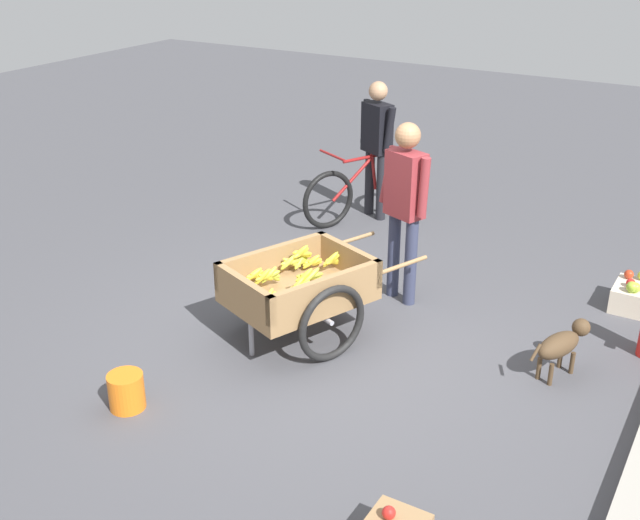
{
  "coord_description": "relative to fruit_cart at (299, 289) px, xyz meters",
  "views": [
    {
      "loc": [
        4.8,
        2.7,
        3.27
      ],
      "look_at": [
        0.0,
        -0.13,
        0.75
      ],
      "focal_mm": 43.78,
      "sensor_mm": 36.0,
      "label": 1
    }
  ],
  "objects": [
    {
      "name": "cyclist_person",
      "position": [
        -2.82,
        -0.73,
        0.49
      ],
      "size": [
        0.33,
        0.52,
        1.56
      ],
      "color": "black",
      "rests_on": "ground"
    },
    {
      "name": "apple_crate",
      "position": [
        -1.95,
        2.28,
        -0.31
      ],
      "size": [
        0.44,
        0.32,
        0.32
      ],
      "color": "beige",
      "rests_on": "ground"
    },
    {
      "name": "ground_plane",
      "position": [
        -0.0,
        0.33,
        -0.44
      ],
      "size": [
        24.0,
        24.0,
        0.0
      ],
      "primitive_type": "plane",
      "color": "#47474C"
    },
    {
      "name": "bicycle",
      "position": [
        -2.69,
        -0.8,
        -0.09
      ],
      "size": [
        1.52,
        0.8,
        0.85
      ],
      "color": "black",
      "rests_on": "ground"
    },
    {
      "name": "dog",
      "position": [
        -0.53,
        2.01,
        -0.17
      ],
      "size": [
        0.64,
        0.33,
        0.4
      ],
      "color": "#4C3823",
      "rests_on": "ground"
    },
    {
      "name": "vendor_person",
      "position": [
        -1.07,
        0.43,
        0.55
      ],
      "size": [
        0.31,
        0.54,
        1.64
      ],
      "color": "#333851",
      "rests_on": "ground"
    },
    {
      "name": "plastic_bucket",
      "position": [
        1.48,
        -0.52,
        -0.31
      ],
      "size": [
        0.26,
        0.26,
        0.27
      ],
      "primitive_type": "cylinder",
      "color": "orange",
      "rests_on": "ground"
    },
    {
      "name": "fruit_cart",
      "position": [
        0.0,
        0.0,
        0.0
      ],
      "size": [
        1.81,
        1.32,
        0.71
      ],
      "color": "#937047",
      "rests_on": "ground"
    }
  ]
}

